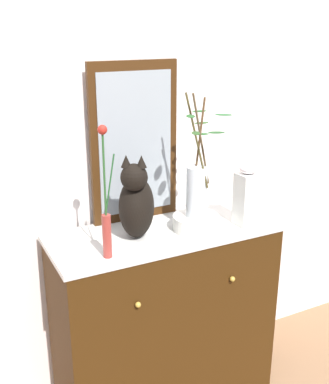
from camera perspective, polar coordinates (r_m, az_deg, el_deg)
wall_back at (r=2.27m, az=-3.26°, el=7.31°), size 4.40×0.08×2.60m
sideboard at (r=2.37m, az=0.00°, el=-14.57°), size 1.04×0.44×0.90m
mirror_leaning at (r=2.17m, az=-3.59°, el=5.81°), size 0.42×0.03×0.73m
cat_sitting at (r=2.03m, az=-3.34°, el=-1.30°), size 0.28×0.37×0.38m
vase_slim_green at (r=1.85m, az=-6.96°, el=-2.83°), size 0.06×0.04×0.53m
bowl_porcelain at (r=2.14m, az=3.75°, el=-3.67°), size 0.21×0.21×0.07m
vase_glass_clear at (r=2.08m, az=3.90°, el=0.69°), size 0.19×0.21×0.55m
jar_lidded_porcelain at (r=2.19m, az=9.82°, el=-0.33°), size 0.09×0.09×0.32m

